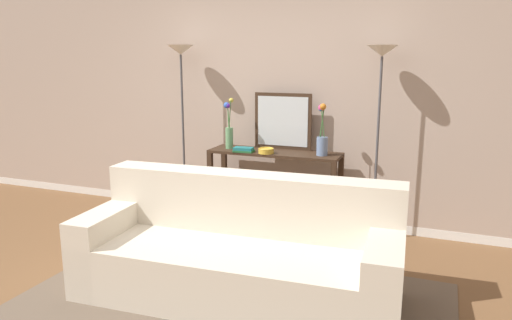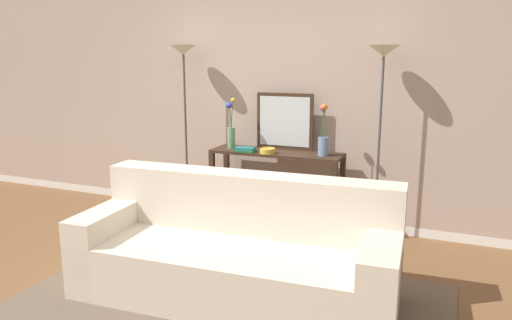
{
  "view_description": "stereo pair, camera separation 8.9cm",
  "coord_description": "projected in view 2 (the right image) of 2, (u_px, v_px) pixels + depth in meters",
  "views": [
    {
      "loc": [
        1.83,
        -2.86,
        1.74
      ],
      "look_at": [
        0.35,
        0.88,
        0.89
      ],
      "focal_mm": 33.64,
      "sensor_mm": 36.0,
      "label": 1
    },
    {
      "loc": [
        1.91,
        -2.83,
        1.74
      ],
      "look_at": [
        0.35,
        0.88,
        0.89
      ],
      "focal_mm": 33.64,
      "sensor_mm": 36.0,
      "label": 2
    }
  ],
  "objects": [
    {
      "name": "book_stack",
      "position": [
        245.0,
        150.0,
        4.83
      ],
      "size": [
        0.21,
        0.13,
        0.05
      ],
      "color": "#236033",
      "rests_on": "console_table"
    },
    {
      "name": "vase_tall_flowers",
      "position": [
        231.0,
        129.0,
        4.98
      ],
      "size": [
        0.08,
        0.11,
        0.53
      ],
      "color": "#669E6B",
      "rests_on": "console_table"
    },
    {
      "name": "fruit_bowl",
      "position": [
        268.0,
        151.0,
        4.75
      ],
      "size": [
        0.16,
        0.16,
        0.05
      ],
      "color": "gold",
      "rests_on": "console_table"
    },
    {
      "name": "area_rug",
      "position": [
        228.0,
        304.0,
        3.46
      ],
      "size": [
        3.05,
        1.83,
        0.01
      ],
      "color": "brown",
      "rests_on": "ground"
    },
    {
      "name": "console_table",
      "position": [
        276.0,
        175.0,
        4.9
      ],
      "size": [
        1.35,
        0.39,
        0.82
      ],
      "color": "#382619",
      "rests_on": "ground"
    },
    {
      "name": "floor_lamp_right",
      "position": [
        382.0,
        90.0,
        4.36
      ],
      "size": [
        0.28,
        0.28,
        1.86
      ],
      "color": "#4C4C51",
      "rests_on": "ground"
    },
    {
      "name": "back_wall",
      "position": [
        266.0,
        78.0,
        5.13
      ],
      "size": [
        12.0,
        0.15,
        3.07
      ],
      "color": "white",
      "rests_on": "ground"
    },
    {
      "name": "book_row_under_console",
      "position": [
        244.0,
        218.0,
        5.15
      ],
      "size": [
        0.37,
        0.18,
        0.12
      ],
      "color": "#BC3328",
      "rests_on": "ground"
    },
    {
      "name": "couch",
      "position": [
        237.0,
        255.0,
        3.54
      ],
      "size": [
        2.37,
        1.02,
        0.88
      ],
      "color": "beige",
      "rests_on": "ground"
    },
    {
      "name": "wall_mirror",
      "position": [
        285.0,
        121.0,
        4.93
      ],
      "size": [
        0.61,
        0.02,
        0.58
      ],
      "color": "#382619",
      "rests_on": "console_table"
    },
    {
      "name": "floor_lamp_left",
      "position": [
        184.0,
        83.0,
        5.15
      ],
      "size": [
        0.28,
        0.28,
        1.88
      ],
      "color": "#4C4C51",
      "rests_on": "ground"
    },
    {
      "name": "vase_short_flowers",
      "position": [
        324.0,
        137.0,
        4.61
      ],
      "size": [
        0.11,
        0.13,
        0.51
      ],
      "color": "#6B84AD",
      "rests_on": "console_table"
    },
    {
      "name": "ground_plane",
      "position": [
        168.0,
        294.0,
        3.64
      ],
      "size": [
        16.0,
        16.0,
        0.02
      ],
      "primitive_type": "cube",
      "color": "brown"
    }
  ]
}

